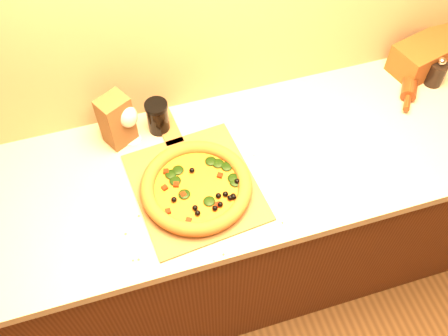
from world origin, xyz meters
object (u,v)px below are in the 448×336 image
at_px(pizza, 196,187).
at_px(wine_glass, 128,117).
at_px(pepper_grinder, 436,73).
at_px(pizza_peel, 193,183).
at_px(dark_jar, 158,117).
at_px(rolling_pin, 412,71).

distance_m(pizza, wine_glass, 0.34).
bearing_deg(wine_glass, pepper_grinder, -3.07).
bearing_deg(pizza_peel, pizza, -92.87).
relative_size(pizza, pepper_grinder, 2.86).
bearing_deg(wine_glass, dark_jar, 11.46).
xyz_separation_m(pizza, dark_jar, (-0.06, 0.31, 0.03)).
height_order(pizza, dark_jar, dark_jar).
relative_size(rolling_pin, dark_jar, 2.74).
bearing_deg(dark_jar, rolling_pin, -1.63).
bearing_deg(dark_jar, pepper_grinder, -4.47).
xyz_separation_m(pizza, wine_glass, (-0.16, 0.29, 0.09)).
distance_m(pepper_grinder, rolling_pin, 0.09).
relative_size(pizza_peel, rolling_pin, 1.70).
height_order(pizza_peel, rolling_pin, rolling_pin).
xyz_separation_m(pizza_peel, rolling_pin, (0.96, 0.24, 0.02)).
relative_size(wine_glass, dark_jar, 1.32).
distance_m(pepper_grinder, dark_jar, 1.09).
bearing_deg(rolling_pin, pepper_grinder, -40.01).
distance_m(pizza, pepper_grinder, 1.05).
height_order(pizza_peel, pizza, pizza).
bearing_deg(pepper_grinder, wine_glass, 176.93).
bearing_deg(wine_glass, pizza, -60.51).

